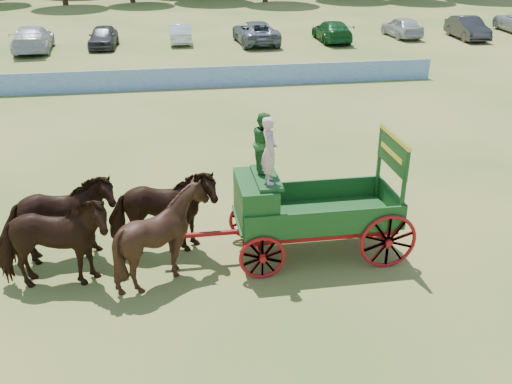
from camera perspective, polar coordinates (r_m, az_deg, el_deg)
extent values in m
plane|color=olive|center=(13.10, 1.47, -9.42)|extent=(160.00, 160.00, 0.00)
imported|color=black|center=(13.28, -19.70, -4.90)|extent=(2.68, 1.31, 2.23)
imported|color=black|center=(14.24, -19.03, -2.73)|extent=(2.78, 1.57, 2.23)
imported|color=black|center=(13.01, -9.28, -4.28)|extent=(2.27, 2.08, 2.23)
imported|color=black|center=(13.98, -9.34, -2.11)|extent=(2.64, 1.22, 2.23)
cube|color=#AB1118|center=(13.87, -0.03, -4.39)|extent=(0.12, 2.00, 0.12)
cube|color=#AB1118|center=(14.60, 11.70, -3.38)|extent=(0.12, 2.00, 0.12)
cube|color=#AB1118|center=(13.64, 6.59, -4.54)|extent=(3.80, 0.10, 0.12)
cube|color=#AB1118|center=(14.57, 5.46, -2.45)|extent=(3.80, 0.10, 0.12)
cube|color=#AB1118|center=(13.70, -3.76, -4.13)|extent=(2.80, 0.09, 0.09)
cube|color=#194D1F|center=(13.97, 6.06, -2.45)|extent=(3.80, 1.80, 0.10)
cube|color=#194D1F|center=(13.09, 7.09, -3.03)|extent=(3.80, 0.06, 0.55)
cube|color=#194D1F|center=(14.60, 5.24, 0.16)|extent=(3.80, 0.06, 0.55)
cube|color=#194D1F|center=(14.42, 13.35, -0.79)|extent=(0.06, 1.80, 0.55)
cube|color=#194D1F|center=(13.43, -0.03, -0.85)|extent=(0.85, 1.70, 1.05)
cube|color=#194D1F|center=(13.24, 1.04, 1.44)|extent=(0.55, 1.50, 0.08)
cube|color=#194D1F|center=(13.47, -1.63, -1.73)|extent=(0.10, 1.60, 0.65)
cube|color=#194D1F|center=(13.63, -0.86, -2.81)|extent=(0.55, 1.60, 0.06)
cube|color=#194D1F|center=(13.46, 14.54, 0.22)|extent=(0.08, 0.08, 1.80)
cube|color=#194D1F|center=(14.81, 12.19, 2.78)|extent=(0.08, 0.08, 1.80)
cube|color=#194D1F|center=(13.91, 13.55, 3.83)|extent=(0.07, 1.75, 0.75)
cube|color=gold|center=(13.77, 13.71, 5.38)|extent=(0.08, 1.80, 0.09)
cube|color=gold|center=(13.89, 13.39, 3.82)|extent=(0.02, 1.30, 0.12)
torus|color=#AB1118|center=(13.09, 0.64, -6.59)|extent=(1.09, 0.09, 1.09)
torus|color=#AB1118|center=(14.72, -0.62, -2.77)|extent=(1.09, 0.09, 1.09)
torus|color=#AB1118|center=(13.78, 13.07, -4.85)|extent=(1.39, 0.09, 1.39)
torus|color=#AB1118|center=(15.34, 10.53, -1.40)|extent=(1.39, 0.09, 1.39)
imported|color=beige|center=(12.61, 1.34, 4.19)|extent=(0.37, 0.56, 1.54)
imported|color=#256226|center=(13.28, 0.79, 5.01)|extent=(0.54, 0.69, 1.42)
cube|color=#1F4EA8|center=(29.46, -7.02, 11.24)|extent=(26.00, 0.08, 1.05)
imported|color=silver|center=(41.29, -21.44, 14.10)|extent=(2.63, 5.76, 1.63)
imported|color=#333338|center=(41.15, -15.03, 14.77)|extent=(1.94, 4.35, 1.45)
imported|color=silver|center=(41.86, -7.64, 15.47)|extent=(1.47, 4.14, 1.36)
imported|color=slate|center=(41.26, -0.05, 15.67)|extent=(2.87, 5.71, 1.55)
imported|color=#144C1E|center=(42.48, 7.61, 15.66)|extent=(2.11, 5.02, 1.45)
imported|color=#B2B2B7|center=(45.14, 14.39, 15.70)|extent=(1.96, 4.47, 1.50)
imported|color=#262628|center=(45.79, 20.39, 15.13)|extent=(1.96, 4.86, 1.57)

